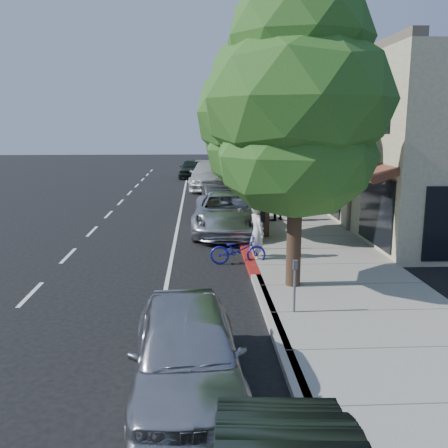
{
  "coord_description": "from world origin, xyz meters",
  "views": [
    {
      "loc": [
        -1.68,
        -15.0,
        4.5
      ],
      "look_at": [
        -0.86,
        0.6,
        1.35
      ],
      "focal_mm": 40.0,
      "sensor_mm": 36.0,
      "label": 1
    }
  ],
  "objects": [
    {
      "name": "street_tree_0",
      "position": [
        0.9,
        -2.0,
        4.98
      ],
      "size": [
        4.99,
        4.99,
        8.08
      ],
      "color": "black",
      "rests_on": "ground"
    },
    {
      "name": "storefront_building",
      "position": [
        9.6,
        18.0,
        3.5
      ],
      "size": [
        10.0,
        36.0,
        7.0
      ],
      "primitive_type": "cube",
      "color": "beige",
      "rests_on": "ground"
    },
    {
      "name": "silver_suv",
      "position": [
        -0.5,
        5.5,
        0.83
      ],
      "size": [
        3.01,
        6.07,
        1.65
      ],
      "primitive_type": "imported",
      "rotation": [
        0.0,
        0.0,
        -0.05
      ],
      "color": "silver",
      "rests_on": "ground"
    },
    {
      "name": "sidewalk",
      "position": [
        2.3,
        8.0,
        0.07
      ],
      "size": [
        4.6,
        56.0,
        0.15
      ],
      "primitive_type": "cube",
      "color": "gray",
      "rests_on": "ground"
    },
    {
      "name": "street_tree_3",
      "position": [
        0.9,
        16.0,
        5.0
      ],
      "size": [
        5.15,
        5.15,
        8.16
      ],
      "color": "black",
      "rests_on": "ground"
    },
    {
      "name": "cyclist",
      "position": [
        0.25,
        0.93,
        1.0
      ],
      "size": [
        0.68,
        0.84,
        1.99
      ],
      "primitive_type": "imported",
      "rotation": [
        0.0,
        0.0,
        1.88
      ],
      "color": "silver",
      "rests_on": "ground"
    },
    {
      "name": "bicycle",
      "position": [
        -0.4,
        0.65,
        0.48
      ],
      "size": [
        1.82,
        0.65,
        0.95
      ],
      "primitive_type": "imported",
      "rotation": [
        0.0,
        0.0,
        1.56
      ],
      "color": "#17199F",
      "rests_on": "ground"
    },
    {
      "name": "dark_suv_far",
      "position": [
        -2.2,
        27.35,
        0.79
      ],
      "size": [
        2.28,
        4.77,
        1.57
      ],
      "primitive_type": "imported",
      "rotation": [
        0.0,
        0.0,
        -0.09
      ],
      "color": "black",
      "rests_on": "ground"
    },
    {
      "name": "curb_red_segment",
      "position": [
        0.0,
        1.0,
        0.07
      ],
      "size": [
        0.32,
        4.0,
        0.15
      ],
      "primitive_type": "cube",
      "color": "maroon",
      "rests_on": "ground"
    },
    {
      "name": "street_tree_4",
      "position": [
        0.9,
        22.0,
        4.19
      ],
      "size": [
        4.92,
        4.92,
        7.01
      ],
      "color": "black",
      "rests_on": "ground"
    },
    {
      "name": "dark_sedan",
      "position": [
        -0.58,
        10.06,
        0.72
      ],
      "size": [
        1.83,
        4.47,
        1.44
      ],
      "primitive_type": "imported",
      "rotation": [
        0.0,
        0.0,
        0.07
      ],
      "color": "black",
      "rests_on": "ground"
    },
    {
      "name": "pedestrian",
      "position": [
        1.77,
        7.27,
        1.08
      ],
      "size": [
        1.14,
        1.11,
        1.86
      ],
      "primitive_type": "imported",
      "rotation": [
        0.0,
        0.0,
        3.8
      ],
      "color": "black",
      "rests_on": "sidewalk"
    },
    {
      "name": "curb",
      "position": [
        0.0,
        8.0,
        0.07
      ],
      "size": [
        0.3,
        56.0,
        0.15
      ],
      "primitive_type": "cube",
      "color": "#9E998E",
      "rests_on": "ground"
    },
    {
      "name": "street_tree_2",
      "position": [
        0.9,
        10.0,
        4.85
      ],
      "size": [
        4.02,
        4.02,
        7.63
      ],
      "color": "black",
      "rests_on": "ground"
    },
    {
      "name": "street_tree_5",
      "position": [
        0.9,
        28.0,
        4.24
      ],
      "size": [
        4.22,
        4.22,
        6.87
      ],
      "color": "black",
      "rests_on": "ground"
    },
    {
      "name": "street_tree_1",
      "position": [
        0.9,
        4.0,
        4.79
      ],
      "size": [
        5.44,
        5.44,
        7.96
      ],
      "color": "black",
      "rests_on": "ground"
    },
    {
      "name": "near_car_a",
      "position": [
        -1.89,
        -7.25,
        0.78
      ],
      "size": [
        2.09,
        4.68,
        1.56
      ],
      "primitive_type": "imported",
      "rotation": [
        0.0,
        0.0,
        0.05
      ],
      "color": "#A9AAAE",
      "rests_on": "ground"
    },
    {
      "name": "white_pickup",
      "position": [
        -0.92,
        19.92,
        0.93
      ],
      "size": [
        2.86,
        6.49,
        1.85
      ],
      "primitive_type": "imported",
      "rotation": [
        0.0,
        0.0,
        -0.04
      ],
      "color": "silver",
      "rests_on": "ground"
    },
    {
      "name": "ground",
      "position": [
        0.0,
        0.0,
        0.0
      ],
      "size": [
        120.0,
        120.0,
        0.0
      ],
      "primitive_type": "plane",
      "color": "black",
      "rests_on": "ground"
    }
  ]
}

